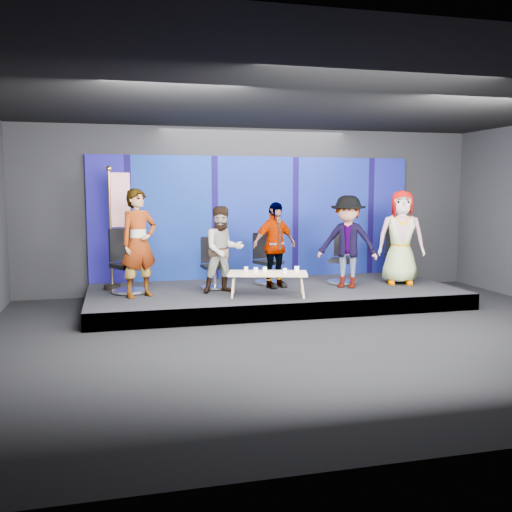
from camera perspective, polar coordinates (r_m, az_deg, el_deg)
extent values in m
plane|color=black|center=(8.80, 6.22, -7.88)|extent=(10.00, 10.00, 0.00)
cube|color=black|center=(12.35, -0.10, 4.57)|extent=(10.00, 0.02, 3.50)
cube|color=black|center=(4.99, 22.55, 0.91)|extent=(10.00, 0.02, 3.50)
cube|color=black|center=(8.61, 6.53, 15.28)|extent=(10.00, 8.00, 0.02)
cube|color=black|center=(11.09, 1.76, -4.00)|extent=(7.00, 3.00, 0.30)
cube|color=#13085F|center=(12.31, -0.05, 3.87)|extent=(7.00, 0.08, 2.60)
cylinder|color=silver|center=(10.79, -12.51, -3.47)|extent=(0.91, 0.91, 0.07)
cylinder|color=silver|center=(10.75, -12.54, -2.12)|extent=(0.08, 0.08, 0.45)
cube|color=black|center=(10.72, -12.57, -0.95)|extent=(0.72, 0.72, 0.08)
cube|color=black|center=(10.91, -13.32, 1.11)|extent=(0.46, 0.28, 0.61)
imported|color=black|center=(10.26, -11.63, 1.26)|extent=(0.83, 0.74, 1.92)
cylinder|color=silver|center=(11.04, -4.14, -3.13)|extent=(0.62, 0.62, 0.06)
cylinder|color=silver|center=(11.00, -4.15, -2.03)|extent=(0.06, 0.06, 0.37)
cube|color=black|center=(10.98, -4.16, -1.08)|extent=(0.49, 0.49, 0.06)
cube|color=black|center=(11.15, -4.50, 0.63)|extent=(0.41, 0.09, 0.51)
imported|color=black|center=(10.51, -3.30, 0.64)|extent=(0.84, 0.69, 1.60)
cylinder|color=silver|center=(11.58, 1.24, -2.65)|extent=(0.74, 0.74, 0.06)
cylinder|color=silver|center=(11.54, 1.24, -1.56)|extent=(0.07, 0.07, 0.39)
cube|color=black|center=(11.52, 1.24, -0.61)|extent=(0.59, 0.59, 0.07)
cube|color=black|center=(11.67, 0.59, 1.06)|extent=(0.42, 0.19, 0.53)
imported|color=black|center=(11.04, 1.86, 1.10)|extent=(1.06, 0.72, 1.66)
cylinder|color=silver|center=(11.72, 8.60, -2.60)|extent=(0.86, 0.86, 0.06)
cylinder|color=silver|center=(11.68, 8.63, -1.44)|extent=(0.07, 0.07, 0.42)
cube|color=black|center=(11.66, 8.64, -0.43)|extent=(0.69, 0.69, 0.07)
cube|color=black|center=(11.86, 8.89, 1.35)|extent=(0.41, 0.29, 0.57)
imported|color=black|center=(11.17, 9.14, 1.41)|extent=(1.33, 1.19, 1.79)
cylinder|color=silver|center=(12.37, 13.95, -2.22)|extent=(0.84, 0.84, 0.07)
cylinder|color=silver|center=(12.33, 13.99, -1.07)|extent=(0.08, 0.08, 0.44)
cube|color=black|center=(12.30, 14.02, -0.05)|extent=(0.67, 0.67, 0.08)
cube|color=black|center=(12.53, 13.89, 1.73)|extent=(0.47, 0.22, 0.60)
imported|color=black|center=(11.81, 14.30, 1.82)|extent=(1.07, 0.88, 1.89)
cube|color=tan|center=(10.20, 1.18, -1.76)|extent=(1.51, 0.95, 0.04)
cylinder|color=tan|center=(10.03, -2.35, -3.16)|extent=(0.04, 0.04, 0.39)
cylinder|color=tan|center=(10.48, -2.17, -2.72)|extent=(0.04, 0.04, 0.39)
cylinder|color=tan|center=(10.01, 4.68, -3.18)|extent=(0.04, 0.04, 0.39)
cylinder|color=tan|center=(10.47, 4.55, -2.75)|extent=(0.04, 0.04, 0.39)
cylinder|color=white|center=(10.29, -1.01, -1.32)|extent=(0.07, 0.07, 0.09)
cylinder|color=white|center=(10.14, -0.03, -1.42)|extent=(0.08, 0.08, 0.09)
cylinder|color=white|center=(10.24, 0.89, -1.35)|extent=(0.08, 0.08, 0.09)
cylinder|color=white|center=(10.10, 2.91, -1.48)|extent=(0.07, 0.07, 0.09)
cylinder|color=white|center=(10.25, 4.10, -1.32)|extent=(0.09, 0.09, 0.10)
cylinder|color=black|center=(11.27, -14.18, -3.01)|extent=(0.31, 0.31, 0.10)
cylinder|color=#B08438|center=(11.14, -14.35, 2.69)|extent=(0.04, 0.04, 2.14)
sphere|color=#B08438|center=(11.12, -14.52, 8.46)|extent=(0.11, 0.11, 0.11)
cube|color=maroon|center=(11.15, -13.43, 5.48)|extent=(0.37, 0.16, 1.02)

